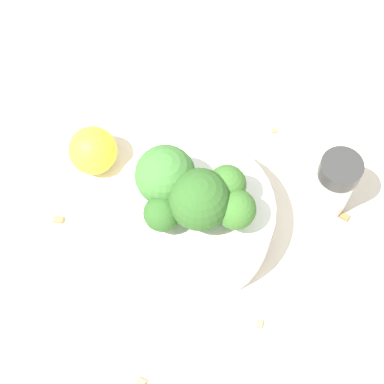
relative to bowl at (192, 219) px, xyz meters
The scene contains 14 objects.
ground_plane 0.03m from the bowl, ahead, with size 3.00×3.00×0.00m, color beige.
bowl is the anchor object (origin of this frame).
broccoli_floret_0 0.06m from the bowl, 104.84° to the right, with size 0.05×0.05×0.06m.
broccoli_floret_1 0.06m from the bowl, 113.08° to the left, with size 0.05×0.05×0.06m.
broccoli_floret_2 0.07m from the bowl, 21.46° to the right, with size 0.03×0.03×0.05m.
broccoli_floret_3 0.07m from the bowl, 56.12° to the right, with size 0.04×0.04×0.05m.
broccoli_floret_4 0.06m from the bowl, behind, with size 0.03×0.03×0.04m.
pepper_shaker 0.14m from the bowl, 21.40° to the right, with size 0.04×0.04×0.08m.
lemon_wedge 0.12m from the bowl, 109.52° to the left, with size 0.05×0.05×0.05m, color yellow.
almond_crumb_0 0.14m from the bowl, 18.88° to the left, with size 0.01×0.00×0.01m, color #AD7F4C.
almond_crumb_1 0.15m from the bowl, 28.42° to the right, with size 0.01×0.01×0.01m, color olive.
almond_crumb_2 0.15m from the bowl, 140.37° to the right, with size 0.01×0.01×0.01m, color tan.
almond_crumb_3 0.13m from the bowl, 142.53° to the left, with size 0.01×0.01×0.01m, color #AD7F4C.
almond_crumb_4 0.11m from the bowl, 90.62° to the right, with size 0.01×0.01×0.01m, color tan.
Camera 1 is at (-0.13, -0.20, 0.58)m, focal length 60.00 mm.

